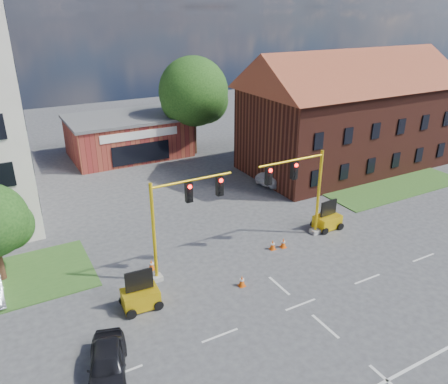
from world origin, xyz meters
The scene contains 16 objects.
ground centered at (0.00, 0.00, 0.00)m, with size 120.00×120.00×0.00m, color #3E3E40.
grass_verge_ne centered at (18.00, 9.00, 0.04)m, with size 14.00×4.00×0.08m, color #325A22.
lane_markings centered at (0.00, -3.00, 0.01)m, with size 60.00×36.00×0.01m, color silver, non-canonical shape.
brick_shop centered at (0.00, 29.98, 2.16)m, with size 12.40×8.40×4.30m.
townhouse_row centered at (18.00, 16.00, 5.93)m, with size 21.00×11.00×11.50m.
tree_large centered at (6.87, 27.08, 6.47)m, with size 7.68×7.31×10.41m.
signal_mast_west centered at (-4.36, 6.00, 3.92)m, with size 5.30×0.60×6.20m.
signal_mast_east centered at (4.36, 6.00, 3.92)m, with size 5.30×0.60×6.20m.
trailer_west centered at (-7.66, 4.02, 0.68)m, with size 2.01×1.41×2.19m.
trailer_east centered at (7.24, 6.17, 0.66)m, with size 1.94×1.36×2.11m.
cone_a centered at (-1.91, 3.04, 0.34)m, with size 0.40×0.40×0.70m.
cone_b centered at (-5.89, 7.21, 0.34)m, with size 0.40×0.40×0.70m.
cone_c centered at (2.81, 5.47, 0.34)m, with size 0.40×0.40×0.70m.
cone_d centered at (2.04, 5.62, 0.34)m, with size 0.40×0.40×0.70m.
pickup_white centered at (9.79, 15.31, 0.72)m, with size 2.39×5.19×1.44m, color white.
sedan_dark centered at (-10.49, 0.15, 0.68)m, with size 1.61×4.01×1.37m, color black.
Camera 1 is at (-13.08, -15.00, 14.95)m, focal length 35.00 mm.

